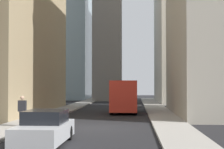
# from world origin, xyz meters

# --- Properties ---
(ground_plane) EXTENTS (135.00, 135.00, 0.00)m
(ground_plane) POSITION_xyz_m (0.00, 0.00, 0.00)
(ground_plane) COLOR black
(sidewalk_right) EXTENTS (90.00, 2.20, 0.14)m
(sidewalk_right) POSITION_xyz_m (0.00, 4.50, 0.07)
(sidewalk_right) COLOR gray
(sidewalk_right) RESTS_ON ground_plane
(sidewalk_left) EXTENTS (90.00, 2.20, 0.14)m
(sidewalk_left) POSITION_xyz_m (0.00, -4.50, 0.07)
(sidewalk_left) COLOR gray
(sidewalk_left) RESTS_ON ground_plane
(building_left_far) EXTENTS (17.54, 10.00, 25.96)m
(building_left_far) POSITION_xyz_m (31.90, -10.60, 12.98)
(building_left_far) COLOR beige
(building_left_far) RESTS_ON ground_plane
(delivery_truck) EXTENTS (6.46, 2.25, 2.84)m
(delivery_truck) POSITION_xyz_m (11.36, -1.40, 1.46)
(delivery_truck) COLOR red
(delivery_truck) RESTS_ON ground_plane
(sedan_silver) EXTENTS (4.30, 1.78, 1.42)m
(sedan_silver) POSITION_xyz_m (-5.99, 1.40, 0.66)
(sedan_silver) COLOR #B7BABF
(sedan_silver) RESTS_ON ground_plane
(pedestrian) EXTENTS (0.26, 0.44, 1.72)m
(pedestrian) POSITION_xyz_m (-0.67, 4.04, 1.08)
(pedestrian) COLOR black
(pedestrian) RESTS_ON sidewalk_right
(discarded_bottle) EXTENTS (0.07, 0.07, 0.27)m
(discarded_bottle) POSITION_xyz_m (5.45, 3.82, 0.25)
(discarded_bottle) COLOR brown
(discarded_bottle) RESTS_ON sidewalk_right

